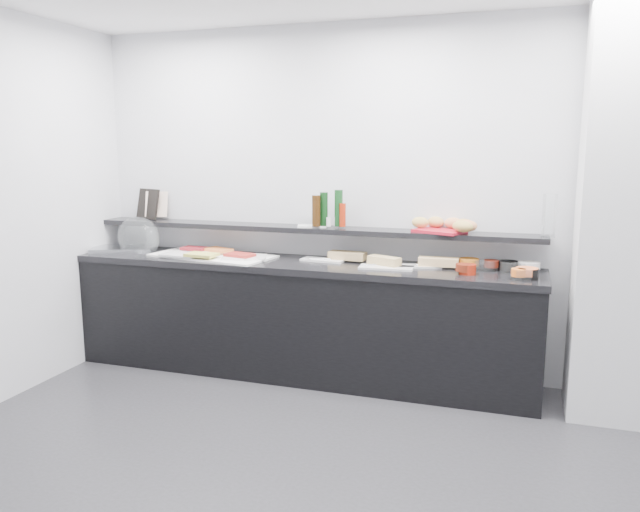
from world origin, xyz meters
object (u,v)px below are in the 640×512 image
(framed_print, at_px, (148,204))
(carafe, at_px, (549,216))
(sandwich_plate_mid, at_px, (386,268))
(cloche_base, at_px, (124,249))
(condiment_tray, at_px, (312,226))
(bread_tray, at_px, (439,231))

(framed_print, relative_size, carafe, 0.87)
(sandwich_plate_mid, xyz_separation_m, carafe, (1.09, 0.21, 0.39))
(cloche_base, xyz_separation_m, carafe, (3.36, 0.16, 0.38))
(condiment_tray, bearing_deg, carafe, -18.60)
(condiment_tray, height_order, carafe, carafe)
(framed_print, xyz_separation_m, carafe, (3.26, -0.09, 0.02))
(sandwich_plate_mid, bearing_deg, cloche_base, 174.69)
(cloche_base, relative_size, carafe, 1.65)
(sandwich_plate_mid, distance_m, bread_tray, 0.48)
(framed_print, bearing_deg, carafe, 18.14)
(cloche_base, relative_size, framed_print, 1.90)
(carafe, bearing_deg, framed_print, 178.46)
(cloche_base, height_order, carafe, carafe)
(bread_tray, bearing_deg, cloche_base, -155.35)
(cloche_base, distance_m, sandwich_plate_mid, 2.26)
(sandwich_plate_mid, relative_size, condiment_tray, 1.73)
(cloche_base, distance_m, condiment_tray, 1.64)
(cloche_base, distance_m, carafe, 3.38)
(framed_print, height_order, condiment_tray, framed_print)
(carafe, bearing_deg, bread_tray, 178.66)
(sandwich_plate_mid, bearing_deg, bread_tray, 29.05)
(sandwich_plate_mid, xyz_separation_m, framed_print, (-2.17, 0.29, 0.37))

